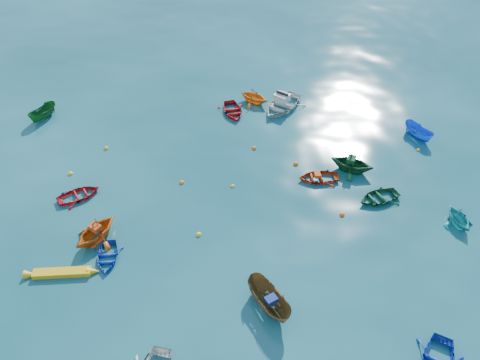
{
  "coord_description": "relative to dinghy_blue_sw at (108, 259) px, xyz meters",
  "views": [
    {
      "loc": [
        -1.51,
        -20.33,
        21.96
      ],
      "look_at": [
        0.0,
        5.0,
        0.4
      ],
      "focal_mm": 35.0,
      "sensor_mm": 36.0,
      "label": 1
    }
  ],
  "objects": [
    {
      "name": "dinghy_blue_sw",
      "position": [
        0.0,
        0.0,
        0.0
      ],
      "size": [
        1.98,
        2.69,
        0.54
      ],
      "primitive_type": "imported",
      "rotation": [
        0.0,
        0.0,
        0.05
      ],
      "color": "#0E30B2",
      "rests_on": "ground"
    },
    {
      "name": "sampan_blue_far",
      "position": [
        23.19,
        11.47,
        0.0
      ],
      "size": [
        2.17,
        3.08,
        1.12
      ],
      "primitive_type": "imported",
      "rotation": [
        0.0,
        0.0,
        0.42
      ],
      "color": "blue",
      "rests_on": "ground"
    },
    {
      "name": "ground",
      "position": [
        8.42,
        1.41,
        0.0
      ],
      "size": [
        160.0,
        160.0,
        0.0
      ],
      "primitive_type": "plane",
      "color": "#093B43",
      "rests_on": "ground"
    },
    {
      "name": "buoy_ye_e",
      "position": [
        22.63,
        9.64,
        0.0
      ],
      "size": [
        0.29,
        0.29,
        0.29
      ],
      "primitive_type": "sphere",
      "color": "gold",
      "rests_on": "ground"
    },
    {
      "name": "buoy_ye_b",
      "position": [
        -1.85,
        11.32,
        0.0
      ],
      "size": [
        0.38,
        0.38,
        0.38
      ],
      "primitive_type": "sphere",
      "color": "gold",
      "rests_on": "ground"
    },
    {
      "name": "buoy_ye_c",
      "position": [
        7.89,
        6.2,
        0.0
      ],
      "size": [
        0.3,
        0.3,
        0.3
      ],
      "primitive_type": "sphere",
      "color": "yellow",
      "rests_on": "ground"
    },
    {
      "name": "sampan_brown_mid",
      "position": [
        9.39,
        -3.97,
        0.0
      ],
      "size": [
        2.81,
        3.75,
        1.37
      ],
      "primitive_type": "imported",
      "rotation": [
        0.0,
        0.0,
        0.48
      ],
      "color": "brown",
      "rests_on": "ground"
    },
    {
      "name": "motorboat_white",
      "position": [
        12.7,
        16.47,
        0.0
      ],
      "size": [
        5.44,
        5.64,
        1.55
      ],
      "primitive_type": "imported",
      "rotation": [
        0.0,
        0.0,
        -0.68
      ],
      "color": "silver",
      "rests_on": "ground"
    },
    {
      "name": "buoy_or_d",
      "position": [
        12.77,
        8.45,
        0.0
      ],
      "size": [
        0.39,
        0.39,
        0.39
      ],
      "primitive_type": "sphere",
      "color": "#D1660B",
      "rests_on": "ground"
    },
    {
      "name": "dinghy_orange_w",
      "position": [
        -0.89,
        1.66,
        0.0
      ],
      "size": [
        4.07,
        4.17,
        1.67
      ],
      "primitive_type": "imported",
      "rotation": [
        0.0,
        0.0,
        -0.63
      ],
      "color": "#CA5A13",
      "rests_on": "ground"
    },
    {
      "name": "buoy_or_b",
      "position": [
        15.03,
        2.86,
        0.0
      ],
      "size": [
        0.36,
        0.36,
        0.36
      ],
      "primitive_type": "sphere",
      "color": "#FE550D",
      "rests_on": "ground"
    },
    {
      "name": "buoy_ye_d",
      "position": [
        -3.97,
        8.3,
        0.0
      ],
      "size": [
        0.37,
        0.37,
        0.37
      ],
      "primitive_type": "sphere",
      "color": "yellow",
      "rests_on": "ground"
    },
    {
      "name": "sampan_green_far",
      "position": [
        -7.86,
        16.13,
        0.0
      ],
      "size": [
        2.4,
        3.12,
        1.14
      ],
      "primitive_type": "imported",
      "rotation": [
        0.0,
        0.0,
        -0.5
      ],
      "color": "#135420",
      "rests_on": "ground"
    },
    {
      "name": "buoy_or_e",
      "position": [
        9.79,
        10.63,
        0.0
      ],
      "size": [
        0.38,
        0.38,
        0.38
      ],
      "primitive_type": "sphere",
      "color": "orange",
      "rests_on": "ground"
    },
    {
      "name": "kayak_yellow",
      "position": [
        -2.45,
        -1.03,
        0.0
      ],
      "size": [
        4.04,
        0.63,
        0.41
      ],
      "primitive_type": null,
      "rotation": [
        0.0,
        0.0,
        1.58
      ],
      "color": "gold",
      "rests_on": "ground"
    },
    {
      "name": "dinghy_green_n",
      "position": [
        16.72,
        7.48,
        0.0
      ],
      "size": [
        4.0,
        3.81,
        1.64
      ],
      "primitive_type": "imported",
      "rotation": [
        0.0,
        0.0,
        1.1
      ],
      "color": "#104621",
      "rests_on": "ground"
    },
    {
      "name": "buoy_or_c",
      "position": [
        4.23,
        6.81,
        0.0
      ],
      "size": [
        0.36,
        0.36,
        0.36
      ],
      "primitive_type": "sphere",
      "color": "orange",
      "rests_on": "ground"
    },
    {
      "name": "dinghy_red_nw",
      "position": [
        -2.83,
        5.71,
        0.0
      ],
      "size": [
        3.52,
        3.15,
        0.6
      ],
      "primitive_type": "imported",
      "rotation": [
        0.0,
        0.0,
        2.03
      ],
      "color": "#AD0E16",
      "rests_on": "ground"
    },
    {
      "name": "tarp_orange_a",
      "position": [
        -0.86,
        1.7,
        1.0
      ],
      "size": [
        0.88,
        0.84,
        0.34
      ],
      "primitive_type": "cube",
      "rotation": [
        0.0,
        0.0,
        -0.63
      ],
      "color": "#CA4014",
      "rests_on": "dinghy_orange_w"
    },
    {
      "name": "dinghy_orange_far",
      "position": [
        10.33,
        17.6,
        0.0
      ],
      "size": [
        3.68,
        3.61,
        1.47
      ],
      "primitive_type": "imported",
      "rotation": [
        0.0,
        0.0,
        0.92
      ],
      "color": "orange",
      "rests_on": "ground"
    },
    {
      "name": "dinghy_red_ne",
      "position": [
        14.13,
        6.61,
        0.0
      ],
      "size": [
        2.97,
        2.15,
        0.61
      ],
      "primitive_type": "imported",
      "rotation": [
        0.0,
        0.0,
        -1.55
      ],
      "color": "#AB2E0E",
      "rests_on": "ground"
    },
    {
      "name": "dinghy_cyan_se",
      "position": [
        22.34,
        1.67,
        0.0
      ],
      "size": [
        2.38,
        2.66,
        1.26
      ],
      "primitive_type": "imported",
      "rotation": [
        0.0,
        0.0,
        0.14
      ],
      "color": "teal",
      "rests_on": "ground"
    },
    {
      "name": "tarp_green_b",
      "position": [
        16.63,
        7.52,
        1.01
      ],
      "size": [
        0.85,
        0.94,
        0.37
      ],
      "primitive_type": "cube",
      "rotation": [
        0.0,
        0.0,
        1.1
      ],
      "color": "#0F3F1E",
      "rests_on": "dinghy_green_n"
    },
    {
      "name": "tarp_orange_b",
      "position": [
        14.03,
        6.61,
        0.44
      ],
      "size": [
        0.44,
        0.58,
        0.28
      ],
      "primitive_type": "cube",
      "rotation": [
        0.0,
        0.0,
        -1.55
      ],
      "color": "#D44D15",
      "rests_on": "dinghy_red_ne"
    },
    {
      "name": "tarp_blue_a",
      "position": [
        9.46,
        -4.1,
        0.84
      ],
      "size": [
        0.79,
        0.72,
        0.31
      ],
      "primitive_type": "cube",
      "rotation": [
        0.0,
        0.0,
        0.48
      ],
      "color": "navy",
      "rests_on": "sampan_brown_mid"
    },
    {
      "name": "dinghy_red_far",
      "position": [
        8.34,
        15.95,
        0.0
      ],
      "size": [
        2.85,
        3.6,
        0.67
      ],
      "primitive_type": "imported",
      "rotation": [
        0.0,
        0.0,
        0.17
      ],
      "color": "#9F0D0E",
      "rests_on": "ground"
    },
    {
      "name": "dinghy_green_e",
      "position": [
        17.86,
        4.21,
        0.0
      ],
      "size": [
        3.53,
        2.99,
        0.62
      ],
      "primitive_type": "imported",
      "rotation": [
        0.0,
        0.0,
        -1.25
      ],
      "color": "#104524",
      "rests_on": "ground"
    },
    {
      "name": "buoy_ye_a",
      "position": [
        5.5,
        1.63,
        0.0
      ],
      "size": [
        0.37,
        0.37,
        0.37
      ],
      "primitive_type": "sphere",
      "color": "yellow",
      "rests_on": "ground"
    }
  ]
}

